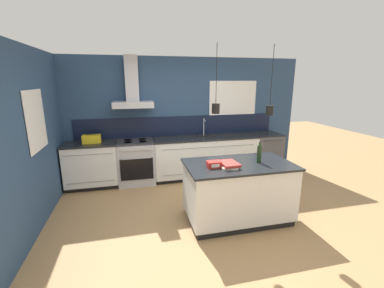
{
  "coord_description": "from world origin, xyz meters",
  "views": [
    {
      "loc": [
        -1.05,
        -3.56,
        2.13
      ],
      "look_at": [
        -0.05,
        0.6,
        1.05
      ],
      "focal_mm": 24.0,
      "sensor_mm": 36.0,
      "label": 1
    }
  ],
  "objects_px": {
    "book_stack": "(229,165)",
    "yellow_toolbox": "(92,139)",
    "dishwasher": "(265,153)",
    "bottle_on_island": "(259,154)",
    "red_supply_box": "(214,164)",
    "oven_range": "(136,162)"
  },
  "relations": [
    {
      "from": "book_stack",
      "to": "yellow_toolbox",
      "type": "height_order",
      "value": "yellow_toolbox"
    },
    {
      "from": "dishwasher",
      "to": "bottle_on_island",
      "type": "relative_size",
      "value": 2.81
    },
    {
      "from": "dishwasher",
      "to": "red_supply_box",
      "type": "relative_size",
      "value": 4.65
    },
    {
      "from": "dishwasher",
      "to": "bottle_on_island",
      "type": "bearing_deg",
      "value": -122.14
    },
    {
      "from": "oven_range",
      "to": "yellow_toolbox",
      "type": "distance_m",
      "value": 0.99
    },
    {
      "from": "yellow_toolbox",
      "to": "dishwasher",
      "type": "bearing_deg",
      "value": -0.0
    },
    {
      "from": "oven_range",
      "to": "yellow_toolbox",
      "type": "relative_size",
      "value": 2.68
    },
    {
      "from": "book_stack",
      "to": "red_supply_box",
      "type": "distance_m",
      "value": 0.21
    },
    {
      "from": "oven_range",
      "to": "book_stack",
      "type": "relative_size",
      "value": 2.8
    },
    {
      "from": "oven_range",
      "to": "red_supply_box",
      "type": "xyz_separation_m",
      "value": [
        1.05,
        -1.94,
        0.5
      ]
    },
    {
      "from": "dishwasher",
      "to": "book_stack",
      "type": "height_order",
      "value": "book_stack"
    },
    {
      "from": "yellow_toolbox",
      "to": "bottle_on_island",
      "type": "bearing_deg",
      "value": -35.94
    },
    {
      "from": "oven_range",
      "to": "red_supply_box",
      "type": "relative_size",
      "value": 4.65
    },
    {
      "from": "oven_range",
      "to": "book_stack",
      "type": "distance_m",
      "value": 2.4
    },
    {
      "from": "oven_range",
      "to": "bottle_on_island",
      "type": "xyz_separation_m",
      "value": [
        1.78,
        -1.89,
        0.59
      ]
    },
    {
      "from": "dishwasher",
      "to": "book_stack",
      "type": "xyz_separation_m",
      "value": [
        -1.71,
        -1.98,
        0.49
      ]
    },
    {
      "from": "book_stack",
      "to": "yellow_toolbox",
      "type": "distance_m",
      "value": 2.89
    },
    {
      "from": "bottle_on_island",
      "to": "red_supply_box",
      "type": "distance_m",
      "value": 0.74
    },
    {
      "from": "oven_range",
      "to": "red_supply_box",
      "type": "distance_m",
      "value": 2.26
    },
    {
      "from": "oven_range",
      "to": "dishwasher",
      "type": "relative_size",
      "value": 1.0
    },
    {
      "from": "book_stack",
      "to": "red_supply_box",
      "type": "bearing_deg",
      "value": 169.52
    },
    {
      "from": "red_supply_box",
      "to": "book_stack",
      "type": "bearing_deg",
      "value": -10.48
    }
  ]
}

